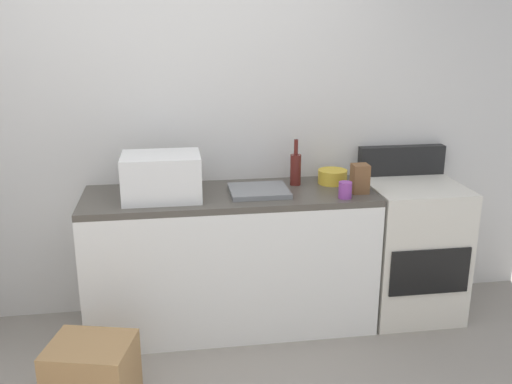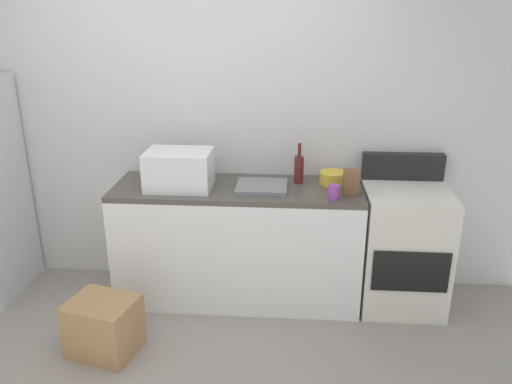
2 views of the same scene
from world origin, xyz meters
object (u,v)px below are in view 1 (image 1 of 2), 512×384
microwave (162,177)px  cardboard_box_small (92,376)px  knife_block (360,179)px  stove_oven (410,246)px  mixing_bowl (332,177)px  coffee_mug (345,190)px  wine_bottle (296,168)px

microwave → cardboard_box_small: 1.17m
knife_block → cardboard_box_small: (-1.59, -0.64, -0.81)m
stove_oven → cardboard_box_small: (-2.01, -0.75, -0.28)m
stove_oven → microwave: 1.73m
mixing_bowl → coffee_mug: bearing=-92.6°
wine_bottle → cardboard_box_small: wine_bottle is taller
microwave → wine_bottle: size_ratio=1.53×
wine_bottle → coffee_mug: wine_bottle is taller
stove_oven → mixing_bowl: 0.72m
coffee_mug → mixing_bowl: coffee_mug is taller
microwave → coffee_mug: 1.10m
microwave → mixing_bowl: bearing=8.6°
coffee_mug → knife_block: bearing=38.3°
cardboard_box_small → wine_bottle: bearing=35.0°
knife_block → mixing_bowl: size_ratio=0.95×
coffee_mug → microwave: bearing=171.7°
coffee_mug → knife_block: knife_block is taller
mixing_bowl → cardboard_box_small: mixing_bowl is taller
mixing_bowl → wine_bottle: bearing=179.4°
wine_bottle → microwave: bearing=-168.8°
coffee_mug → mixing_bowl: size_ratio=0.53×
wine_bottle → mixing_bowl: bearing=-0.6°
coffee_mug → cardboard_box_small: bearing=-159.8°
stove_oven → wine_bottle: 0.96m
microwave → knife_block: (1.21, -0.06, -0.05)m
cardboard_box_small → coffee_mug: bearing=20.2°
microwave → wine_bottle: bearing=11.2°
wine_bottle → stove_oven: bearing=-8.2°
microwave → cardboard_box_small: bearing=-118.9°
microwave → knife_block: size_ratio=2.56×
wine_bottle → coffee_mug: bearing=-54.5°
stove_oven → microwave: bearing=-178.0°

